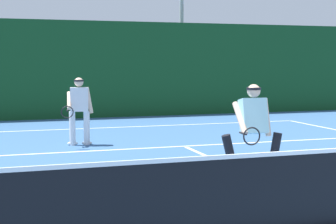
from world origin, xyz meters
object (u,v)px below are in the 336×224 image
light_pole (181,8)px  tennis_ball (267,129)px  player_near (253,129)px  player_far (79,108)px

light_pole → tennis_ball: bearing=-87.0°
player_near → light_pole: 13.84m
light_pole → player_near: bearing=-104.3°
tennis_ball → player_near: bearing=-120.5°
player_far → light_pole: bearing=-117.1°
player_near → player_far: (-2.18, 5.01, -0.00)m
player_near → light_pole: light_pole is taller
player_far → light_pole: light_pole is taller
player_far → tennis_ball: (5.85, 1.23, -0.89)m
player_near → tennis_ball: size_ratio=25.42×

